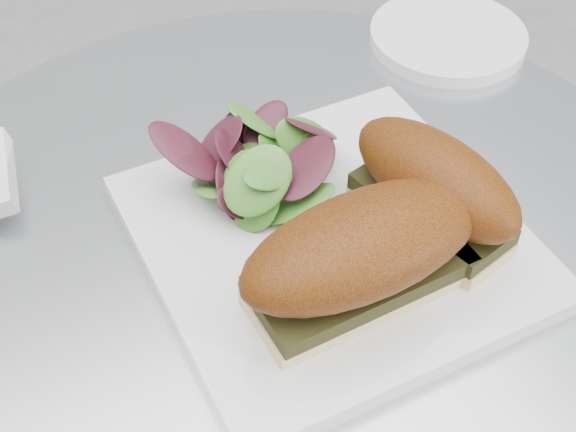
{
  "coord_description": "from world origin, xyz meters",
  "views": [
    {
      "loc": [
        -0.19,
        -0.36,
        1.2
      ],
      "look_at": [
        0.0,
        0.01,
        0.77
      ],
      "focal_mm": 50.0,
      "sensor_mm": 36.0,
      "label": 1
    }
  ],
  "objects_px": {
    "plate": "(331,240)",
    "sandwich_left": "(363,253)",
    "sandwich_right": "(435,187)",
    "saucer": "(448,37)"
  },
  "relations": [
    {
      "from": "plate",
      "to": "sandwich_left",
      "type": "relative_size",
      "value": 1.48
    },
    {
      "from": "plate",
      "to": "sandwich_left",
      "type": "bearing_deg",
      "value": -100.27
    },
    {
      "from": "sandwich_right",
      "to": "saucer",
      "type": "xyz_separation_m",
      "value": [
        0.17,
        0.22,
        -0.05
      ]
    },
    {
      "from": "sandwich_right",
      "to": "saucer",
      "type": "bearing_deg",
      "value": 128.01
    },
    {
      "from": "sandwich_left",
      "to": "sandwich_right",
      "type": "xyz_separation_m",
      "value": [
        0.08,
        0.03,
        -0.0
      ]
    },
    {
      "from": "sandwich_left",
      "to": "sandwich_right",
      "type": "height_order",
      "value": "same"
    },
    {
      "from": "saucer",
      "to": "sandwich_left",
      "type": "bearing_deg",
      "value": -135.55
    },
    {
      "from": "sandwich_left",
      "to": "saucer",
      "type": "distance_m",
      "value": 0.36
    },
    {
      "from": "sandwich_right",
      "to": "plate",
      "type": "bearing_deg",
      "value": -125.05
    },
    {
      "from": "sandwich_left",
      "to": "saucer",
      "type": "relative_size",
      "value": 1.18
    }
  ]
}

